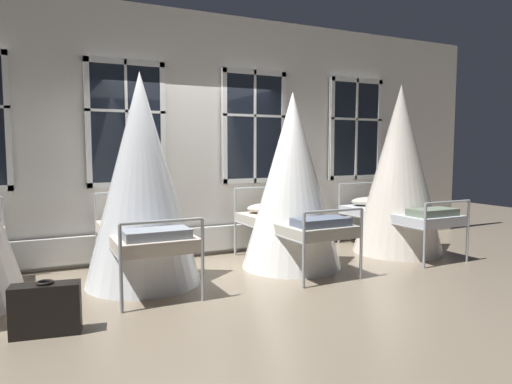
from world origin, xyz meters
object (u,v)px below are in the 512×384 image
Objects in this scene: cot_second at (142,182)px; cot_fourth at (399,172)px; suitcase_dark at (46,309)px; cot_third at (292,183)px.

cot_fourth is at bearing -90.10° from cot_second.
cot_second is at bearing 56.96° from suitcase_dark.
cot_fourth is 5.23m from suitcase_dark.
cot_second is 1.98m from cot_third.
cot_third is at bearing 29.33° from suitcase_dark.
cot_fourth is at bearing 22.54° from suitcase_dark.
cot_third is (1.98, -0.06, -0.06)m from cot_second.
suitcase_dark is (-1.08, -1.20, -0.97)m from cot_second.
cot_fourth is (3.91, 0.01, 0.04)m from cot_second.
cot_fourth is 4.38× the size of suitcase_dark.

